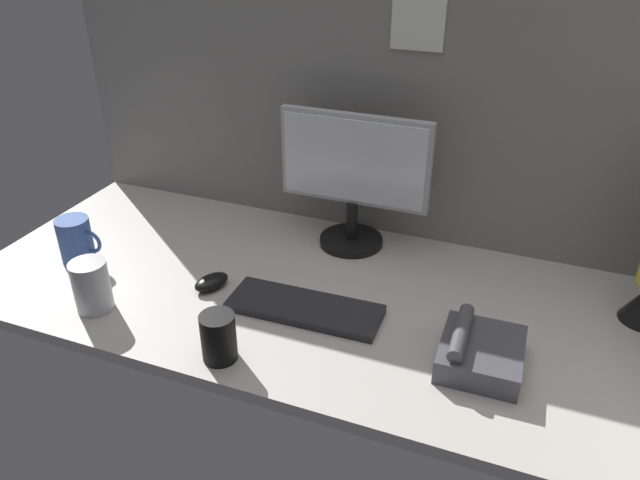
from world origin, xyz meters
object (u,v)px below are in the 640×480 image
(keyboard, at_px, (305,308))
(mouse, at_px, (211,282))
(monitor, at_px, (354,175))
(mug_steel, at_px, (92,286))
(mug_ceramic_blue, at_px, (76,240))
(desk_phone, at_px, (479,352))
(mug_black_travel, at_px, (219,337))

(keyboard, bearing_deg, mouse, 176.71)
(monitor, relative_size, mug_steel, 3.25)
(mug_ceramic_blue, bearing_deg, desk_phone, -1.59)
(keyboard, relative_size, mug_steel, 2.88)
(monitor, distance_m, mouse, 0.48)
(mug_steel, xyz_separation_m, desk_phone, (0.89, 0.13, -0.03))
(mug_ceramic_blue, bearing_deg, keyboard, 0.71)
(mug_steel, bearing_deg, keyboard, 19.81)
(monitor, relative_size, mug_black_travel, 3.76)
(mug_steel, distance_m, desk_phone, 0.90)
(keyboard, relative_size, mug_ceramic_blue, 2.87)
(mug_steel, bearing_deg, mug_black_travel, -7.54)
(keyboard, bearing_deg, mug_black_travel, -117.07)
(mug_black_travel, bearing_deg, mug_ceramic_blue, 159.10)
(desk_phone, bearing_deg, mug_ceramic_blue, 178.41)
(monitor, xyz_separation_m, mouse, (-0.26, -0.35, -0.19))
(monitor, distance_m, mug_steel, 0.72)
(mug_black_travel, bearing_deg, mouse, 123.98)
(mug_steel, bearing_deg, mouse, 39.67)
(mug_ceramic_blue, distance_m, desk_phone, 1.08)
(mouse, relative_size, mug_steel, 0.75)
(mug_steel, xyz_separation_m, mug_ceramic_blue, (-0.19, 0.16, -0.00))
(keyboard, distance_m, mug_steel, 0.51)
(monitor, xyz_separation_m, mug_black_travel, (-0.10, -0.58, -0.15))
(keyboard, height_order, mug_black_travel, mug_black_travel)
(desk_phone, bearing_deg, mouse, 176.09)
(mouse, relative_size, mug_black_travel, 0.87)
(monitor, distance_m, keyboard, 0.41)
(mug_ceramic_blue, bearing_deg, monitor, 29.05)
(monitor, height_order, desk_phone, monitor)
(monitor, bearing_deg, mug_black_travel, -100.16)
(mouse, distance_m, mug_black_travel, 0.28)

